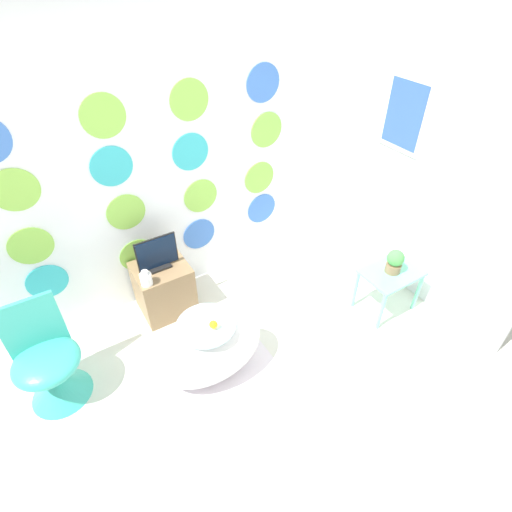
{
  "coord_description": "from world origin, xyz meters",
  "views": [
    {
      "loc": [
        -0.84,
        -1.2,
        2.69
      ],
      "look_at": [
        0.39,
        0.8,
        0.79
      ],
      "focal_mm": 28.0,
      "sensor_mm": 36.0,
      "label": 1
    }
  ],
  "objects_px": {
    "tv": "(157,255)",
    "bathtub": "(209,347)",
    "vase": "(146,279)",
    "chair": "(52,371)",
    "potted_plant_left": "(395,261)"
  },
  "relations": [
    {
      "from": "vase",
      "to": "potted_plant_left",
      "type": "xyz_separation_m",
      "value": [
        1.85,
        -0.9,
        0.0
      ]
    },
    {
      "from": "tv",
      "to": "vase",
      "type": "relative_size",
      "value": 2.52
    },
    {
      "from": "chair",
      "to": "potted_plant_left",
      "type": "distance_m",
      "value": 2.79
    },
    {
      "from": "chair",
      "to": "vase",
      "type": "xyz_separation_m",
      "value": [
        0.84,
        0.26,
        0.29
      ]
    },
    {
      "from": "tv",
      "to": "potted_plant_left",
      "type": "height_order",
      "value": "tv"
    },
    {
      "from": "chair",
      "to": "potted_plant_left",
      "type": "height_order",
      "value": "chair"
    },
    {
      "from": "bathtub",
      "to": "chair",
      "type": "height_order",
      "value": "chair"
    },
    {
      "from": "potted_plant_left",
      "to": "bathtub",
      "type": "bearing_deg",
      "value": 172.2
    },
    {
      "from": "vase",
      "to": "potted_plant_left",
      "type": "bearing_deg",
      "value": -25.81
    },
    {
      "from": "tv",
      "to": "bathtub",
      "type": "bearing_deg",
      "value": -87.45
    },
    {
      "from": "bathtub",
      "to": "potted_plant_left",
      "type": "distance_m",
      "value": 1.69
    },
    {
      "from": "bathtub",
      "to": "potted_plant_left",
      "type": "bearing_deg",
      "value": -7.8
    },
    {
      "from": "chair",
      "to": "potted_plant_left",
      "type": "bearing_deg",
      "value": -13.25
    },
    {
      "from": "tv",
      "to": "vase",
      "type": "distance_m",
      "value": 0.23
    },
    {
      "from": "tv",
      "to": "vase",
      "type": "height_order",
      "value": "tv"
    }
  ]
}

